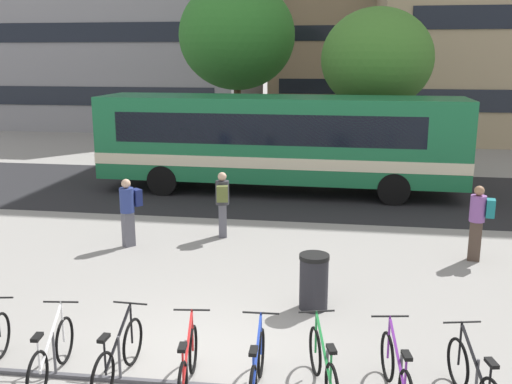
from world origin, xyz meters
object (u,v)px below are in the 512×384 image
(street_tree_0, at_px, (377,59))
(street_tree_1, at_px, (237,36))
(parked_bicycle_white_1, at_px, (52,356))
(parked_bicycle_green_5, at_px, (323,368))
(commuter_teal_pack_1, at_px, (479,218))
(parked_bicycle_red_3, at_px, (188,366))
(city_bus, at_px, (281,140))
(parked_bicycle_purple_6, at_px, (396,374))
(commuter_navy_pack_0, at_px, (129,208))
(parked_bicycle_blue_4, at_px, (257,370))
(parked_bicycle_black_2, at_px, (118,357))
(commuter_olive_pack_3, at_px, (222,200))
(trash_bin, at_px, (314,281))
(parked_bicycle_black_7, at_px, (474,381))

(street_tree_0, xyz_separation_m, street_tree_1, (-5.88, 2.39, 0.97))
(parked_bicycle_white_1, xyz_separation_m, parked_bicycle_green_5, (3.80, 0.27, 0.00))
(commuter_teal_pack_1, xyz_separation_m, street_tree_0, (-1.93, 10.10, 3.38))
(parked_bicycle_white_1, xyz_separation_m, parked_bicycle_red_3, (1.97, 0.03, 0.00))
(city_bus, distance_m, parked_bicycle_red_3, 12.23)
(city_bus, xyz_separation_m, parked_bicycle_purple_6, (2.92, -11.91, -1.39))
(parked_bicycle_white_1, bearing_deg, commuter_navy_pack_0, 3.37)
(parked_bicycle_red_3, distance_m, parked_bicycle_purple_6, 2.80)
(commuter_navy_pack_0, bearing_deg, parked_bicycle_green_5, 81.82)
(city_bus, distance_m, street_tree_0, 5.76)
(parked_bicycle_blue_4, xyz_separation_m, street_tree_1, (-3.77, 18.52, 4.96))
(parked_bicycle_black_2, bearing_deg, parked_bicycle_white_1, 98.58)
(street_tree_0, bearing_deg, commuter_teal_pack_1, -79.19)
(city_bus, relative_size, commuter_teal_pack_1, 7.00)
(street_tree_0, bearing_deg, commuter_olive_pack_3, -113.64)
(parked_bicycle_red_3, height_order, trash_bin, trash_bin)
(trash_bin, bearing_deg, parked_bicycle_white_1, -139.38)
(parked_bicycle_blue_4, bearing_deg, parked_bicycle_black_2, 86.61)
(parked_bicycle_purple_6, bearing_deg, commuter_olive_pack_3, 20.02)
(commuter_navy_pack_0, bearing_deg, parked_bicycle_purple_6, 86.93)
(street_tree_0, distance_m, street_tree_1, 6.42)
(parked_bicycle_red_3, distance_m, commuter_teal_pack_1, 7.89)
(street_tree_1, bearing_deg, commuter_navy_pack_0, -91.15)
(parked_bicycle_red_3, relative_size, commuter_navy_pack_0, 1.03)
(parked_bicycle_red_3, bearing_deg, commuter_olive_pack_3, 0.95)
(parked_bicycle_blue_4, height_order, commuter_olive_pack_3, commuter_olive_pack_3)
(parked_bicycle_black_7, bearing_deg, parked_bicycle_red_3, 80.55)
(street_tree_0, bearing_deg, city_bus, -128.20)
(parked_bicycle_green_5, bearing_deg, parked_bicycle_purple_6, -105.95)
(parked_bicycle_purple_6, distance_m, commuter_olive_pack_3, 7.70)
(parked_bicycle_white_1, relative_size, trash_bin, 1.67)
(commuter_teal_pack_1, xyz_separation_m, street_tree_1, (-7.81, 12.49, 4.34))
(city_bus, height_order, commuter_teal_pack_1, city_bus)
(trash_bin, height_order, street_tree_1, street_tree_1)
(commuter_navy_pack_0, xyz_separation_m, street_tree_0, (6.14, 10.32, 3.42))
(commuter_teal_pack_1, height_order, commuter_olive_pack_3, commuter_teal_pack_1)
(city_bus, xyz_separation_m, trash_bin, (1.65, -9.17, -1.26))
(parked_bicycle_purple_6, bearing_deg, street_tree_0, -10.59)
(trash_bin, bearing_deg, street_tree_0, 83.41)
(commuter_olive_pack_3, bearing_deg, commuter_navy_pack_0, 104.58)
(parked_bicycle_black_2, relative_size, commuter_teal_pack_1, 1.00)
(parked_bicycle_red_3, relative_size, commuter_olive_pack_3, 1.02)
(parked_bicycle_black_2, relative_size, parked_bicycle_black_7, 1.02)
(parked_bicycle_purple_6, relative_size, parked_bicycle_black_7, 1.01)
(parked_bicycle_black_2, xyz_separation_m, parked_bicycle_black_7, (4.80, 0.12, 0.00))
(parked_bicycle_red_3, bearing_deg, commuter_navy_pack_0, 20.37)
(parked_bicycle_red_3, bearing_deg, street_tree_1, 1.32)
(parked_bicycle_black_2, xyz_separation_m, street_tree_1, (-1.80, 18.49, 4.96))
(parked_bicycle_black_2, distance_m, street_tree_0, 17.09)
(commuter_navy_pack_0, bearing_deg, parked_bicycle_black_7, 91.16)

